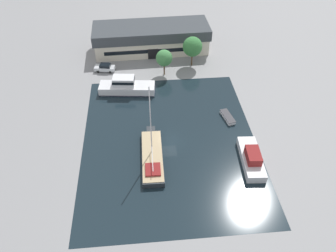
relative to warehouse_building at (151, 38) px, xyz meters
name	(u,v)px	position (x,y,z in m)	size (l,w,h in m)	color
ground_plane	(169,141)	(1.37, -31.57, -3.04)	(440.00, 440.00, 0.00)	gray
water_canal	(169,141)	(1.37, -31.57, -3.04)	(29.37, 36.56, 0.01)	black
warehouse_building	(151,38)	(0.00, 0.00, 0.00)	(27.13, 9.93, 6.00)	beige
quay_tree_near_building	(164,58)	(2.14, -11.09, 1.01)	(3.48, 3.48, 5.81)	brown
quay_tree_by_water	(193,47)	(8.56, -7.98, 1.62)	(4.28, 4.28, 6.82)	brown
parked_car	(105,68)	(-10.73, -8.53, -2.20)	(4.60, 2.55, 1.67)	silver
sailboat_moored	(152,156)	(-1.77, -35.37, -2.42)	(3.51, 12.69, 13.86)	#23282D
motor_cruiser	(126,87)	(-5.98, -16.72, -1.76)	(11.48, 4.63, 3.54)	silver
small_dinghy	(228,117)	(12.61, -26.64, -2.70)	(2.27, 4.31, 0.66)	white
cabin_boat	(252,158)	(13.93, -37.47, -2.08)	(3.53, 8.95, 2.68)	silver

